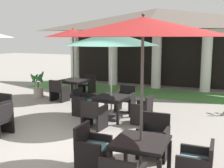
{
  "coord_description": "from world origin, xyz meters",
  "views": [
    {
      "loc": [
        3.71,
        -5.5,
        2.53
      ],
      "look_at": [
        0.36,
        1.91,
        1.16
      ],
      "focal_mm": 44.72,
      "sensor_mm": 36.0,
      "label": 1
    }
  ],
  "objects_px": {
    "patio_chair_near_foreground_west": "(83,102)",
    "patio_chair_far_back_north": "(87,84)",
    "patio_umbrella_mid_right": "(143,28)",
    "patio_chair_mid_right_north": "(154,138)",
    "terracotta_urn": "(120,93)",
    "potted_palm_left_edge": "(38,88)",
    "patio_table_mid_right": "(141,145)",
    "patio_chair_mid_right_west": "(92,149)",
    "patio_chair_mid_left_north": "(0,108)",
    "patio_table_far_back": "(74,82)",
    "patio_table_near_foreground": "(111,99)",
    "patio_umbrella_near_foreground": "(111,39)",
    "patio_chair_far_back_south": "(59,91)",
    "patio_chair_near_foreground_south": "(94,115)",
    "patio_umbrella_far_back": "(73,34)",
    "patio_chair_near_foreground_east": "(143,110)",
    "patio_chair_mid_right_east": "(196,166)",
    "patio_chair_near_foreground_north": "(125,99)"
  },
  "relations": [
    {
      "from": "patio_chair_near_foreground_west",
      "to": "patio_chair_far_back_north",
      "type": "relative_size",
      "value": 1.08
    },
    {
      "from": "patio_umbrella_mid_right",
      "to": "patio_chair_mid_right_north",
      "type": "xyz_separation_m",
      "value": [
        -0.04,
        0.98,
        -2.26
      ]
    },
    {
      "from": "patio_chair_far_back_north",
      "to": "terracotta_urn",
      "type": "relative_size",
      "value": 1.73
    },
    {
      "from": "patio_umbrella_mid_right",
      "to": "potted_palm_left_edge",
      "type": "bearing_deg",
      "value": 142.1
    },
    {
      "from": "patio_chair_far_back_north",
      "to": "patio_table_mid_right",
      "type": "bearing_deg",
      "value": 130.68
    },
    {
      "from": "patio_umbrella_mid_right",
      "to": "patio_chair_far_back_north",
      "type": "distance_m",
      "value": 8.43
    },
    {
      "from": "patio_chair_mid_right_west",
      "to": "patio_chair_mid_right_north",
      "type": "xyz_separation_m",
      "value": [
        0.94,
        1.01,
        0.03
      ]
    },
    {
      "from": "patio_chair_near_foreground_west",
      "to": "patio_chair_mid_left_north",
      "type": "relative_size",
      "value": 1.07
    },
    {
      "from": "patio_chair_mid_right_north",
      "to": "patio_table_far_back",
      "type": "relative_size",
      "value": 0.84
    },
    {
      "from": "patio_table_mid_right",
      "to": "potted_palm_left_edge",
      "type": "height_order",
      "value": "potted_palm_left_edge"
    },
    {
      "from": "patio_table_near_foreground",
      "to": "patio_chair_mid_right_north",
      "type": "bearing_deg",
      "value": -47.72
    },
    {
      "from": "patio_umbrella_near_foreground",
      "to": "patio_chair_far_back_south",
      "type": "bearing_deg",
      "value": 154.69
    },
    {
      "from": "terracotta_urn",
      "to": "patio_chair_near_foreground_south",
      "type": "bearing_deg",
      "value": -77.69
    },
    {
      "from": "patio_chair_mid_right_west",
      "to": "patio_chair_far_back_north",
      "type": "distance_m",
      "value": 7.6
    },
    {
      "from": "patio_table_near_foreground",
      "to": "patio_chair_far_back_south",
      "type": "height_order",
      "value": "patio_chair_far_back_south"
    },
    {
      "from": "patio_umbrella_near_foreground",
      "to": "patio_umbrella_far_back",
      "type": "relative_size",
      "value": 0.97
    },
    {
      "from": "patio_chair_near_foreground_east",
      "to": "patio_chair_mid_right_west",
      "type": "xyz_separation_m",
      "value": [
        -0.0,
        -3.14,
        -0.01
      ]
    },
    {
      "from": "patio_umbrella_mid_right",
      "to": "patio_chair_mid_right_north",
      "type": "height_order",
      "value": "patio_umbrella_mid_right"
    },
    {
      "from": "patio_chair_far_back_south",
      "to": "potted_palm_left_edge",
      "type": "distance_m",
      "value": 1.31
    },
    {
      "from": "patio_chair_mid_right_east",
      "to": "patio_chair_far_back_north",
      "type": "relative_size",
      "value": 1.02
    },
    {
      "from": "patio_umbrella_far_back",
      "to": "patio_chair_far_back_south",
      "type": "relative_size",
      "value": 3.37
    },
    {
      "from": "patio_chair_near_foreground_west",
      "to": "patio_umbrella_far_back",
      "type": "distance_m",
      "value": 3.71
    },
    {
      "from": "patio_chair_mid_right_west",
      "to": "patio_chair_mid_right_north",
      "type": "bearing_deg",
      "value": 135.04
    },
    {
      "from": "patio_chair_near_foreground_south",
      "to": "patio_table_mid_right",
      "type": "bearing_deg",
      "value": -42.32
    },
    {
      "from": "patio_chair_far_back_north",
      "to": "patio_chair_far_back_south",
      "type": "relative_size",
      "value": 0.92
    },
    {
      "from": "patio_chair_far_back_north",
      "to": "patio_chair_far_back_south",
      "type": "bearing_deg",
      "value": 90.0
    },
    {
      "from": "patio_umbrella_near_foreground",
      "to": "patio_chair_near_foreground_south",
      "type": "xyz_separation_m",
      "value": [
        -0.06,
        -1.04,
        -2.07
      ]
    },
    {
      "from": "patio_umbrella_mid_right",
      "to": "patio_chair_far_back_north",
      "type": "relative_size",
      "value": 3.68
    },
    {
      "from": "patio_table_near_foreground",
      "to": "potted_palm_left_edge",
      "type": "height_order",
      "value": "potted_palm_left_edge"
    },
    {
      "from": "patio_table_near_foreground",
      "to": "patio_chair_near_foreground_north",
      "type": "xyz_separation_m",
      "value": [
        0.06,
        1.05,
        -0.21
      ]
    },
    {
      "from": "patio_chair_mid_right_east",
      "to": "terracotta_urn",
      "type": "bearing_deg",
      "value": 30.65
    },
    {
      "from": "patio_chair_mid_right_east",
      "to": "potted_palm_left_edge",
      "type": "height_order",
      "value": "potted_palm_left_edge"
    },
    {
      "from": "patio_umbrella_far_back",
      "to": "patio_chair_near_foreground_west",
      "type": "bearing_deg",
      "value": -52.31
    },
    {
      "from": "patio_table_near_foreground",
      "to": "patio_table_mid_right",
      "type": "height_order",
      "value": "patio_table_near_foreground"
    },
    {
      "from": "patio_chair_mid_right_east",
      "to": "patio_chair_mid_right_west",
      "type": "height_order",
      "value": "patio_chair_mid_right_west"
    },
    {
      "from": "patio_table_mid_right",
      "to": "patio_chair_mid_right_east",
      "type": "height_order",
      "value": "patio_chair_mid_right_east"
    },
    {
      "from": "patio_table_mid_right",
      "to": "patio_chair_mid_right_north",
      "type": "bearing_deg",
      "value": 92.1
    },
    {
      "from": "patio_chair_far_back_north",
      "to": "patio_chair_near_foreground_west",
      "type": "bearing_deg",
      "value": 121.82
    },
    {
      "from": "patio_chair_near_foreground_south",
      "to": "terracotta_urn",
      "type": "relative_size",
      "value": 1.77
    },
    {
      "from": "patio_chair_near_foreground_south",
      "to": "patio_chair_mid_right_west",
      "type": "distance_m",
      "value": 2.41
    },
    {
      "from": "patio_chair_near_foreground_south",
      "to": "patio_chair_near_foreground_west",
      "type": "relative_size",
      "value": 0.95
    },
    {
      "from": "patio_table_mid_right",
      "to": "patio_umbrella_far_back",
      "type": "relative_size",
      "value": 0.33
    },
    {
      "from": "patio_umbrella_near_foreground",
      "to": "patio_chair_near_foreground_east",
      "type": "relative_size",
      "value": 3.37
    },
    {
      "from": "patio_umbrella_mid_right",
      "to": "patio_chair_mid_right_west",
      "type": "distance_m",
      "value": 2.49
    },
    {
      "from": "patio_table_near_foreground",
      "to": "patio_chair_far_back_north",
      "type": "height_order",
      "value": "patio_chair_far_back_north"
    },
    {
      "from": "potted_palm_left_edge",
      "to": "patio_chair_mid_left_north",
      "type": "bearing_deg",
      "value": -70.12
    },
    {
      "from": "patio_chair_near_foreground_east",
      "to": "patio_umbrella_mid_right",
      "type": "xyz_separation_m",
      "value": [
        0.97,
        -3.1,
        2.28
      ]
    },
    {
      "from": "patio_umbrella_near_foreground",
      "to": "terracotta_urn",
      "type": "xyz_separation_m",
      "value": [
        -0.94,
        2.98,
        -2.27
      ]
    },
    {
      "from": "patio_umbrella_near_foreground",
      "to": "patio_umbrella_mid_right",
      "type": "distance_m",
      "value": 3.75
    },
    {
      "from": "patio_table_mid_right",
      "to": "patio_chair_far_back_north",
      "type": "xyz_separation_m",
      "value": [
        -4.78,
        6.55,
        -0.24
      ]
    }
  ]
}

